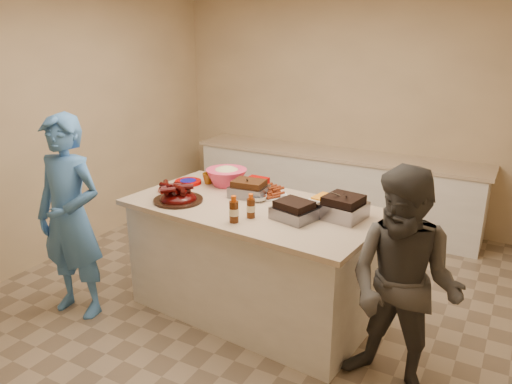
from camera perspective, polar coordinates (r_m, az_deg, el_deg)
The scene contains 19 objects.
room at distance 4.64m, azimuth -1.13°, elevation -12.20°, with size 4.50×5.00×2.70m, color tan, non-canonical shape.
back_counter at distance 6.30m, azimuth 8.90°, elevation 0.51°, with size 3.60×0.64×0.90m, color silver, non-canonical shape.
island at distance 4.49m, azimuth -0.32°, elevation -13.33°, with size 2.06×1.09×0.98m, color silver, non-canonical shape.
rib_platter at distance 4.21m, azimuth -8.87°, elevation -1.05°, with size 0.41×0.41×0.17m, color #3F0303, non-canonical shape.
pulled_pork_tray at distance 4.27m, azimuth -0.81°, elevation -0.53°, with size 0.31×0.23×0.09m, color #47230F.
brisket_tray at distance 3.79m, azimuth 4.34°, elevation -3.11°, with size 0.30×0.25×0.09m, color black.
roasting_pan at distance 3.86m, azimuth 9.86°, elevation -2.93°, with size 0.30×0.30×0.12m, color gray.
coleslaw_bowl at distance 4.59m, azimuth -3.37°, elevation 0.80°, with size 0.37×0.37×0.26m, color #E9385F, non-canonical shape.
sausage_plate at distance 4.29m, azimuth 1.62°, elevation -0.46°, with size 0.30×0.30×0.05m, color silver.
mac_cheese_dish at distance 4.08m, azimuth 8.54°, elevation -1.64°, with size 0.30×0.22×0.08m, color orange.
bbq_bottle_a at distance 3.72m, azimuth -2.53°, elevation -3.46°, with size 0.07×0.07×0.21m, color #461F09.
bbq_bottle_b at distance 3.81m, azimuth -0.59°, elevation -2.93°, with size 0.06×0.06×0.19m, color #461F09.
mustard_bottle at distance 4.35m, azimuth -0.67°, elevation -0.17°, with size 0.05×0.05×0.12m, color #F6AB12.
sauce_bowl at distance 4.17m, azimuth 0.22°, elevation -1.02°, with size 0.15×0.05×0.15m, color silver.
plate_stack_large at distance 4.66m, azimuth -7.76°, elevation 0.96°, with size 0.24×0.24×0.03m, color #9B0300.
plate_stack_small at distance 4.47m, azimuth -9.83°, elevation 0.09°, with size 0.20×0.20×0.03m, color #9B0300.
plastic_cup at distance 4.65m, azimuth -5.45°, elevation 0.97°, with size 0.11×0.10×0.11m, color #8F530E.
basket_stack at distance 4.50m, azimuth 0.12°, elevation 0.48°, with size 0.19×0.14×0.09m, color #9B0300.
guest_blue at distance 4.76m, azimuth -19.29°, elevation -12.53°, with size 0.63×1.73×0.41m, color #437DCA.
Camera 1 is at (2.01, -3.45, 2.37)m, focal length 35.00 mm.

